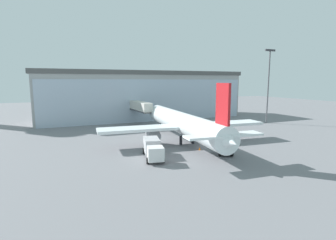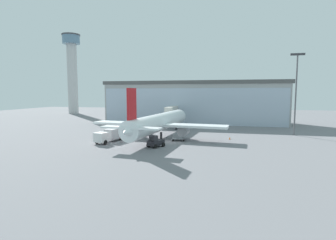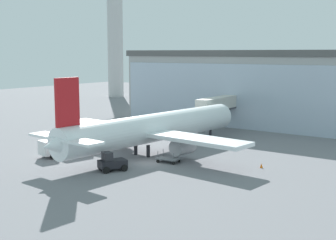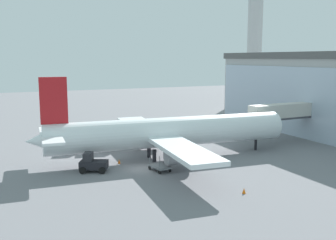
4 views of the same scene
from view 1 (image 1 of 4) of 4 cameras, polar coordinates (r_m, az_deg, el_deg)
ground at (r=47.34m, az=9.30°, el=-5.49°), size 240.00×240.00×0.00m
terminal_building at (r=81.13m, az=-5.48°, el=5.48°), size 61.68×15.95×14.33m
jet_bridge at (r=68.38m, az=-6.37°, el=2.89°), size 2.74×13.77×6.13m
apron_light_mast at (r=75.51m, az=21.04°, el=8.09°), size 3.20×0.40×19.61m
airplane at (r=48.93m, az=3.23°, el=-0.76°), size 31.47×36.22×11.09m
catering_truck at (r=39.22m, az=-3.34°, el=-6.11°), size 3.77×7.60×2.65m
baggage_cart at (r=49.34m, az=10.17°, el=-4.35°), size 3.01×2.00×1.50m
pushback_tug at (r=41.75m, az=12.28°, el=-6.09°), size 3.27×3.68×2.30m
safety_cone_nose at (r=43.92m, az=6.93°, el=-6.17°), size 0.36×0.36×0.55m
safety_cone_wingtip at (r=59.23m, az=16.43°, el=-2.64°), size 0.36×0.36×0.55m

